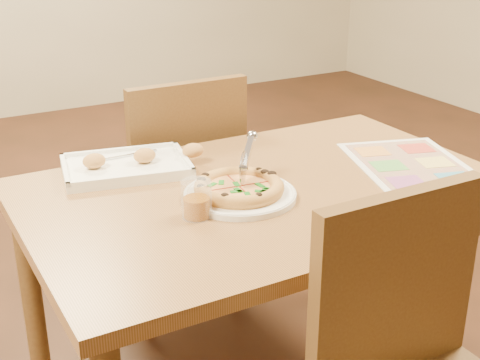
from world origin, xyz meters
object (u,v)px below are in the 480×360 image
dining_table (269,216)px  plate (240,195)px  chair_near (420,356)px  pizza (239,188)px  chair_far (179,170)px  glass_tumbler (197,201)px  menu (412,165)px  pizza_cutter (246,157)px  appetizer_tray (130,165)px

dining_table → plate: 0.14m
chair_near → pizza: size_ratio=1.99×
chair_far → glass_tumbler: 0.74m
glass_tumbler → menu: glass_tumbler is taller
chair_near → chair_far: size_ratio=1.00×
chair_near → glass_tumbler: bearing=115.0°
pizza → glass_tumbler: bearing=-160.3°
plate → pizza: bearing=107.6°
chair_far → pizza_cutter: chair_far is taller
dining_table → plate: bearing=-169.1°
chair_far → menu: (0.45, -0.66, 0.16)m
pizza → glass_tumbler: glass_tumbler is taller
dining_table → plate: size_ratio=4.44×
appetizer_tray → chair_near: bearing=-72.6°
chair_near → appetizer_tray: size_ratio=1.11×
dining_table → menu: 0.47m
chair_near → appetizer_tray: (-0.28, 0.90, 0.17)m
pizza → glass_tumbler: (-0.15, -0.05, 0.01)m
chair_near → plate: (-0.10, 0.58, 0.16)m
pizza_cutter → menu: 0.53m
menu → dining_table: bearing=172.5°
glass_tumbler → dining_table: bearing=15.4°
dining_table → menu: menu is taller
menu → chair_near: bearing=-129.9°
pizza_cutter → dining_table: bearing=-71.1°
chair_near → plate: size_ratio=1.60×
appetizer_tray → menu: size_ratio=0.97×
plate → dining_table: bearing=10.9°
pizza → plate: bearing=-72.4°
pizza → menu: pizza is taller
menu → chair_far: bearing=124.4°
glass_tumbler → menu: 0.70m
glass_tumbler → pizza: bearing=19.7°
glass_tumbler → menu: size_ratio=0.21×
dining_table → pizza_cutter: (-0.06, 0.02, 0.18)m
dining_table → chair_far: chair_far is taller
chair_far → pizza: size_ratio=1.99×
dining_table → appetizer_tray: (-0.28, 0.30, 0.10)m
plate → glass_tumbler: 0.16m
plate → appetizer_tray: bearing=119.5°
plate → chair_near: bearing=-80.2°
pizza → pizza_cutter: 0.09m
plate → pizza: 0.02m
chair_near → menu: chair_near is taller
chair_near → menu: 0.72m
chair_far → pizza_cutter: size_ratio=3.43×
chair_near → pizza_cutter: bearing=95.3°
chair_near → pizza_cutter: (-0.06, 0.62, 0.24)m
pizza → pizza_cutter: size_ratio=1.72×
pizza_cutter → chair_near: bearing=-134.0°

